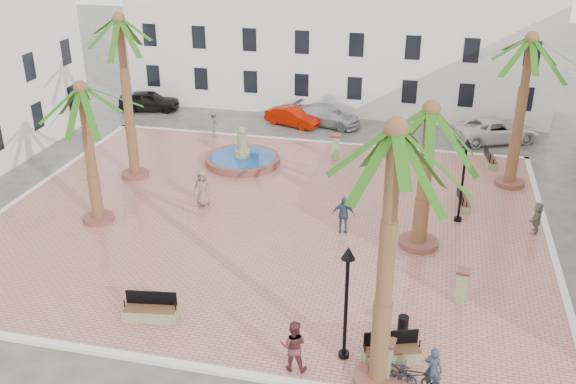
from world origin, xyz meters
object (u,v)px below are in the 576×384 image
palm_nw (120,36)px  bollard_e (462,285)px  palm_ne (529,56)px  bollard_se (385,360)px  bicycle_a (412,374)px  lamppost_s (347,284)px  pedestrian_fountain_a (203,188)px  bench_se (392,353)px  bench_e (463,202)px  cyclist_a (433,370)px  pedestrian_fountain_b (343,214)px  bench_ne (490,161)px  pedestrian_north (214,123)px  bicycle_b (393,371)px  pedestrian_east (537,218)px  bollard_n (335,146)px  car_black (149,101)px  bench_s (151,312)px  lamppost_e (464,166)px  car_silver (326,115)px  palm_sw (83,105)px  palm_s (394,161)px  car_red (293,117)px  palm_e (429,129)px  cyclist_b (293,346)px

palm_nw → bollard_e: bearing=-25.7°
palm_ne → bollard_e: palm_ne is taller
bollard_se → bicycle_a: bearing=-10.5°
palm_nw → lamppost_s: bearing=-42.9°
palm_ne → pedestrian_fountain_a: 17.46m
bench_se → lamppost_s: 3.03m
bench_e → cyclist_a: size_ratio=1.02×
pedestrian_fountain_b → bench_se: bearing=-79.8°
bench_ne → palm_nw: bearing=99.7°
palm_ne → pedestrian_north: palm_ne is taller
bicycle_b → pedestrian_east: (5.57, 11.73, 0.27)m
pedestrian_fountain_a → pedestrian_north: pedestrian_fountain_a is taller
bollard_n → palm_nw: bearing=-154.0°
bollard_n → car_black: bollard_n is taller
bollard_se → bicycle_a: bollard_se is taller
bench_s → pedestrian_east: bearing=26.8°
palm_ne → bench_e: palm_ne is taller
lamppost_e → bicycle_b: lamppost_e is taller
pedestrian_east → car_black: (-25.32, 13.65, -0.17)m
bench_s → pedestrian_fountain_b: 10.15m
pedestrian_fountain_a → car_black: (-9.40, 14.39, -0.34)m
car_silver → car_black: bearing=103.1°
bollard_n → pedestrian_north: 8.46m
car_black → bench_s: bearing=-168.8°
pedestrian_fountain_b → bollard_n: bearing=92.7°
car_silver → bicycle_a: bearing=-149.6°
bench_s → car_black: size_ratio=0.48×
palm_sw → bench_s: bearing=-49.7°
bicycle_a → pedestrian_fountain_a: pedestrian_fountain_a is taller
palm_s → bicycle_a: bearing=0.0°
bench_e → bicycle_a: size_ratio=0.86×
lamppost_s → bollard_se: bearing=-30.1°
palm_s → car_black: bearing=127.2°
bench_s → lamppost_s: bearing=-12.4°
palm_ne → lamppost_e: size_ratio=1.97×
bench_ne → car_silver: (-10.55, 5.29, 0.28)m
bench_ne → car_red: (-12.76, 4.67, 0.23)m
pedestrian_north → cyclist_a: bearing=-149.6°
palm_e → bollard_se: (-0.66, -9.11, -4.66)m
palm_ne → cyclist_b: (-8.06, -17.14, -6.04)m
pedestrian_fountain_b → cyclist_a: bearing=-75.0°
car_black → bench_ne: bearing=-116.5°
palm_s → palm_ne: 17.95m
palm_ne → bollard_n: palm_ne is taller
palm_ne → bench_ne: bearing=108.5°
palm_nw → car_black: palm_nw is taller
palm_s → bicycle_b: 7.15m
cyclist_b → lamppost_e: bearing=-117.5°
bench_ne → pedestrian_fountain_b: 12.28m
bollard_e → pedestrian_north: bearing=134.5°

